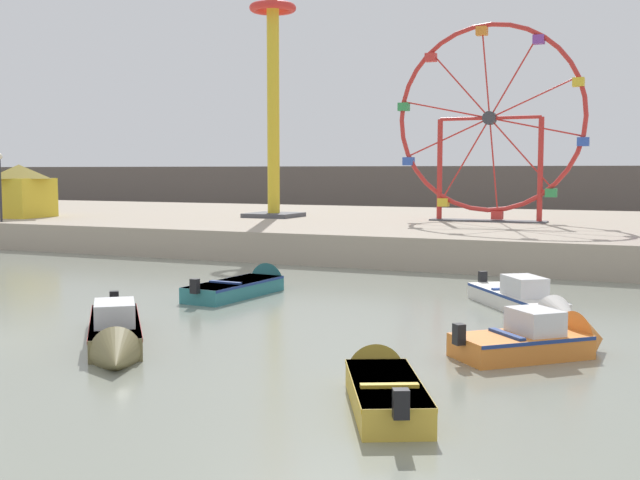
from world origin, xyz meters
TOP-DOWN VIEW (x-y plane):
  - quay_promenade at (0.00, 30.50)m, footprint 110.00×25.83m
  - distant_town_skyline at (0.00, 57.64)m, footprint 140.00×3.00m
  - motorboat_olive_wood at (4.34, 1.62)m, footprint 4.56×5.32m
  - motorboat_mustard_yellow at (11.22, 0.25)m, footprint 2.78×4.09m
  - motorboat_white_red_stripe at (12.19, 9.82)m, footprint 4.22×5.25m
  - motorboat_teal_painted at (3.13, 10.08)m, footprint 1.70×5.21m
  - motorboat_orange_hull at (13.34, 4.88)m, footprint 3.54×3.48m
  - ferris_wheel_red_frame at (6.89, 29.03)m, footprint 9.92×1.20m
  - drop_tower_yellow_tower at (-5.21, 27.98)m, footprint 2.80×2.80m
  - carnival_booth_yellow_awning at (-18.41, 21.93)m, footprint 3.44×3.49m
  - promenade_lamp_near at (-16.33, 18.49)m, footprint 0.32×0.32m

SIDE VIEW (x-z plane):
  - motorboat_teal_painted at x=3.13m, z-range -0.37..0.91m
  - motorboat_mustard_yellow at x=11.22m, z-range -0.28..0.83m
  - motorboat_olive_wood at x=4.34m, z-range -0.32..0.99m
  - motorboat_white_red_stripe at x=12.19m, z-range -0.32..0.99m
  - motorboat_orange_hull at x=13.34m, z-range -0.40..1.06m
  - quay_promenade at x=0.00m, z-range 0.00..1.35m
  - distant_town_skyline at x=0.00m, z-range 0.00..4.40m
  - carnival_booth_yellow_awning at x=-18.41m, z-range 1.41..4.42m
  - promenade_lamp_near at x=-16.33m, z-range 1.93..5.49m
  - ferris_wheel_red_frame at x=6.89m, z-range 1.37..11.66m
  - drop_tower_yellow_tower at x=-5.21m, z-range 1.43..16.72m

